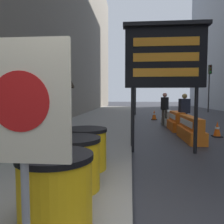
# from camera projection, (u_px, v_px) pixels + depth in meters

# --- Properties ---
(bare_tree) EXTENTS (1.58, 1.71, 2.99)m
(bare_tree) POSITION_uv_depth(u_px,v_px,m) (53.00, 93.00, 8.08)
(bare_tree) COLOR #4C3D2D
(bare_tree) RESTS_ON sidewalk_left
(barrel_drum_foreground) EXTENTS (0.81, 0.81, 0.78)m
(barrel_drum_foreground) POSITION_uv_depth(u_px,v_px,m) (56.00, 189.00, 2.34)
(barrel_drum_foreground) COLOR yellow
(barrel_drum_foreground) RESTS_ON sidewalk_left
(barrel_drum_middle) EXTENTS (0.81, 0.81, 0.78)m
(barrel_drum_middle) POSITION_uv_depth(u_px,v_px,m) (74.00, 163.00, 3.26)
(barrel_drum_middle) COLOR yellow
(barrel_drum_middle) RESTS_ON sidewalk_left
(barrel_drum_back) EXTENTS (0.81, 0.81, 0.78)m
(barrel_drum_back) POSITION_uv_depth(u_px,v_px,m) (86.00, 148.00, 4.18)
(barrel_drum_back) COLOR yellow
(barrel_drum_back) RESTS_ON sidewalk_left
(warning_sign) EXTENTS (0.73, 0.08, 1.80)m
(warning_sign) POSITION_uv_depth(u_px,v_px,m) (22.00, 116.00, 1.57)
(warning_sign) COLOR gray
(warning_sign) RESTS_ON sidewalk_left
(message_board) EXTENTS (2.26, 0.36, 3.49)m
(message_board) POSITION_uv_depth(u_px,v_px,m) (165.00, 58.00, 5.86)
(message_board) COLOR black
(message_board) RESTS_ON ground_plane
(jersey_barrier_orange_near) EXTENTS (0.54, 2.08, 0.84)m
(jersey_barrier_orange_near) POSITION_uv_depth(u_px,v_px,m) (191.00, 130.00, 7.73)
(jersey_barrier_orange_near) COLOR orange
(jersey_barrier_orange_near) RESTS_ON ground_plane
(jersey_barrier_orange_far) EXTENTS (0.65, 1.62, 0.85)m
(jersey_barrier_orange_far) POSITION_uv_depth(u_px,v_px,m) (177.00, 122.00, 10.03)
(jersey_barrier_orange_far) COLOR orange
(jersey_barrier_orange_far) RESTS_ON ground_plane
(jersey_barrier_white) EXTENTS (0.64, 1.74, 0.75)m
(jersey_barrier_white) POSITION_uv_depth(u_px,v_px,m) (169.00, 118.00, 12.09)
(jersey_barrier_white) COLOR silver
(jersey_barrier_white) RESTS_ON ground_plane
(traffic_cone_near) EXTENTS (0.38, 0.38, 0.68)m
(traffic_cone_near) POSITION_uv_depth(u_px,v_px,m) (154.00, 115.00, 14.43)
(traffic_cone_near) COLOR black
(traffic_cone_near) RESTS_ON ground_plane
(traffic_cone_mid) EXTENTS (0.35, 0.35, 0.63)m
(traffic_cone_mid) POSITION_uv_depth(u_px,v_px,m) (194.00, 127.00, 8.85)
(traffic_cone_mid) COLOR black
(traffic_cone_mid) RESTS_ON ground_plane
(traffic_cone_far) EXTENTS (0.34, 0.34, 0.60)m
(traffic_cone_far) POSITION_uv_depth(u_px,v_px,m) (217.00, 129.00, 8.37)
(traffic_cone_far) COLOR black
(traffic_cone_far) RESTS_ON ground_plane
(traffic_light_near_curb) EXTENTS (0.28, 0.45, 3.82)m
(traffic_light_near_curb) POSITION_uv_depth(u_px,v_px,m) (135.00, 81.00, 18.01)
(traffic_light_near_curb) COLOR #2D2D30
(traffic_light_near_curb) RESTS_ON ground_plane
(traffic_light_far_side) EXTENTS (0.28, 0.45, 4.53)m
(traffic_light_far_side) POSITION_uv_depth(u_px,v_px,m) (210.00, 78.00, 20.90)
(traffic_light_far_side) COLOR #2D2D30
(traffic_light_far_side) RESTS_ON ground_plane
(pedestrian_worker) EXTENTS (0.46, 0.53, 1.74)m
(pedestrian_worker) POSITION_uv_depth(u_px,v_px,m) (165.00, 106.00, 11.59)
(pedestrian_worker) COLOR #514C42
(pedestrian_worker) RESTS_ON ground_plane
(pedestrian_passerby) EXTENTS (0.49, 0.37, 1.68)m
(pedestrian_passerby) POSITION_uv_depth(u_px,v_px,m) (184.00, 109.00, 9.63)
(pedestrian_passerby) COLOR #333338
(pedestrian_passerby) RESTS_ON ground_plane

